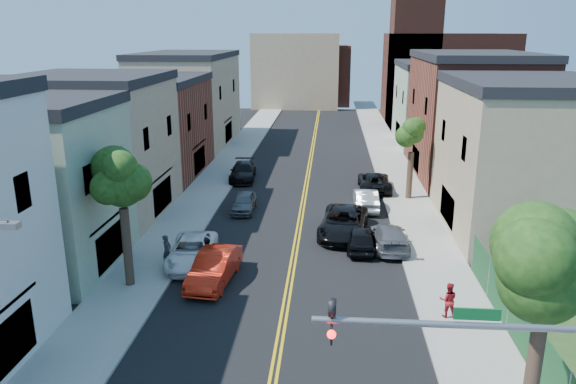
% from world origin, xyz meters
% --- Properties ---
extents(sidewalk_left, '(3.20, 100.00, 0.15)m').
position_xyz_m(sidewalk_left, '(-7.90, 40.00, 0.07)').
color(sidewalk_left, gray).
rests_on(sidewalk_left, ground).
extents(sidewalk_right, '(3.20, 100.00, 0.15)m').
position_xyz_m(sidewalk_right, '(7.90, 40.00, 0.07)').
color(sidewalk_right, gray).
rests_on(sidewalk_right, ground).
extents(curb_left, '(0.30, 100.00, 0.15)m').
position_xyz_m(curb_left, '(-6.15, 40.00, 0.07)').
color(curb_left, gray).
rests_on(curb_left, ground).
extents(curb_right, '(0.30, 100.00, 0.15)m').
position_xyz_m(curb_right, '(6.15, 40.00, 0.07)').
color(curb_right, gray).
rests_on(curb_right, ground).
extents(bldg_left_palegrn, '(9.00, 8.00, 8.50)m').
position_xyz_m(bldg_left_palegrn, '(-14.00, 16.00, 4.25)').
color(bldg_left_palegrn, gray).
rests_on(bldg_left_palegrn, ground).
extents(bldg_left_tan_near, '(9.00, 10.00, 9.00)m').
position_xyz_m(bldg_left_tan_near, '(-14.00, 25.00, 4.50)').
color(bldg_left_tan_near, '#998466').
rests_on(bldg_left_tan_near, ground).
extents(bldg_left_brick, '(9.00, 12.00, 8.00)m').
position_xyz_m(bldg_left_brick, '(-14.00, 36.00, 4.00)').
color(bldg_left_brick, brown).
rests_on(bldg_left_brick, ground).
extents(bldg_left_tan_far, '(9.00, 16.00, 9.50)m').
position_xyz_m(bldg_left_tan_far, '(-14.00, 50.00, 4.75)').
color(bldg_left_tan_far, '#998466').
rests_on(bldg_left_tan_far, ground).
extents(bldg_right_tan, '(9.00, 12.00, 9.00)m').
position_xyz_m(bldg_right_tan, '(14.00, 24.00, 4.50)').
color(bldg_right_tan, '#998466').
rests_on(bldg_right_tan, ground).
extents(bldg_right_brick, '(9.00, 14.00, 10.00)m').
position_xyz_m(bldg_right_brick, '(14.00, 38.00, 5.00)').
color(bldg_right_brick, brown).
rests_on(bldg_right_brick, ground).
extents(bldg_right_palegrn, '(9.00, 12.00, 8.50)m').
position_xyz_m(bldg_right_palegrn, '(14.00, 52.00, 4.25)').
color(bldg_right_palegrn, gray).
rests_on(bldg_right_palegrn, ground).
extents(church, '(16.20, 14.20, 22.60)m').
position_xyz_m(church, '(16.33, 67.07, 7.24)').
color(church, '#4C2319').
rests_on(church, ground).
extents(backdrop_left, '(14.00, 8.00, 12.00)m').
position_xyz_m(backdrop_left, '(-4.00, 82.00, 6.00)').
color(backdrop_left, '#998466').
rests_on(backdrop_left, ground).
extents(backdrop_center, '(10.00, 8.00, 10.00)m').
position_xyz_m(backdrop_center, '(0.00, 86.00, 5.00)').
color(backdrop_center, brown).
rests_on(backdrop_center, ground).
extents(fence_right, '(0.04, 15.00, 1.90)m').
position_xyz_m(fence_right, '(9.50, 9.50, 1.10)').
color(fence_right, '#143F1E').
rests_on(fence_right, sidewalk_right).
extents(tree_left_mid, '(5.20, 5.20, 9.29)m').
position_xyz_m(tree_left_mid, '(-7.88, 14.01, 6.58)').
color(tree_left_mid, '#39281C').
rests_on(tree_left_mid, sidewalk_left).
extents(tree_right_corner, '(5.80, 5.80, 10.35)m').
position_xyz_m(tree_right_corner, '(7.93, 4.01, 7.31)').
color(tree_right_corner, '#39281C').
rests_on(tree_right_corner, sidewalk_right).
extents(tree_right_far, '(4.40, 4.40, 8.03)m').
position_xyz_m(tree_right_far, '(7.92, 30.01, 5.76)').
color(tree_right_far, '#39281C').
rests_on(tree_right_far, sidewalk_right).
extents(red_sedan, '(2.17, 5.00, 1.60)m').
position_xyz_m(red_sedan, '(-3.80, 14.82, 0.80)').
color(red_sedan, red).
rests_on(red_sedan, ground).
extents(white_pickup, '(2.82, 5.38, 1.44)m').
position_xyz_m(white_pickup, '(-5.50, 17.04, 0.72)').
color(white_pickup, white).
rests_on(white_pickup, ground).
extents(grey_car_left, '(1.62, 3.90, 1.32)m').
position_xyz_m(grey_car_left, '(-4.10, 26.33, 0.66)').
color(grey_car_left, '#4E5155').
rests_on(grey_car_left, ground).
extents(black_car_left, '(2.39, 5.19, 1.47)m').
position_xyz_m(black_car_left, '(-5.50, 34.73, 0.73)').
color(black_car_left, black).
rests_on(black_car_left, ground).
extents(grey_car_right, '(2.11, 4.84, 1.39)m').
position_xyz_m(grey_car_right, '(5.50, 20.16, 0.69)').
color(grey_car_right, '#53545A').
rests_on(grey_car_right, ground).
extents(black_car_right, '(1.71, 4.05, 1.37)m').
position_xyz_m(black_car_right, '(3.80, 19.77, 0.68)').
color(black_car_right, black).
rests_on(black_car_right, ground).
extents(silver_car_right, '(1.66, 4.55, 1.49)m').
position_xyz_m(silver_car_right, '(4.53, 27.48, 0.74)').
color(silver_car_right, '#A1A5A8').
rests_on(silver_car_right, ground).
extents(dark_car_right_far, '(2.46, 5.31, 1.48)m').
position_xyz_m(dark_car_right_far, '(5.50, 32.33, 0.74)').
color(dark_car_right_far, black).
rests_on(dark_car_right_far, ground).
extents(black_suv_lane, '(3.47, 6.30, 1.67)m').
position_xyz_m(black_suv_lane, '(2.84, 22.09, 0.84)').
color(black_suv_lane, black).
rests_on(black_suv_lane, ground).
extents(pedestrian_left, '(0.52, 0.69, 1.69)m').
position_xyz_m(pedestrian_left, '(-6.70, 16.41, 1.00)').
color(pedestrian_left, '#23242A').
rests_on(pedestrian_left, sidewalk_left).
extents(pedestrian_right, '(0.81, 0.65, 1.60)m').
position_xyz_m(pedestrian_right, '(7.21, 11.91, 0.95)').
color(pedestrian_right, maroon).
rests_on(pedestrian_right, sidewalk_right).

